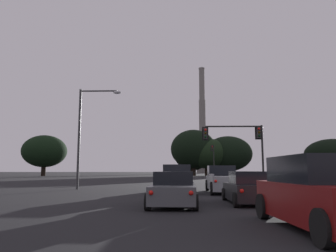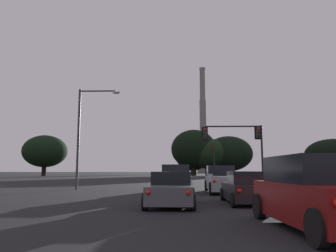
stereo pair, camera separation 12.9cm
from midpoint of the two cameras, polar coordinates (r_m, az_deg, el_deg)
The scene contains 15 objects.
pickup_truck_right_lane_front at distance 22.66m, azimuth 9.66°, elevation -9.33°, with size 2.30×5.54×1.82m.
suv_right_lane_third at distance 9.31m, azimuth 24.87°, elevation -10.62°, with size 2.29×4.97×1.86m.
suv_center_lane_front at distance 22.54m, azimuth 1.56°, elevation -9.21°, with size 2.16×4.93×1.86m.
sedan_center_lane_second at distance 14.32m, azimuth 0.94°, elevation -10.98°, with size 2.15×4.77×1.43m.
hatchback_right_lane_second at distance 15.34m, azimuth 13.79°, elevation -10.56°, with size 1.91×4.11×1.44m.
traffic_light_overhead_right at distance 30.61m, azimuth 12.74°, elevation -2.29°, with size 5.64×0.50×5.58m.
traffic_light_far_right at distance 66.69m, azimuth 7.98°, elevation -5.22°, with size 0.78×0.50×6.62m.
street_lamp at distance 27.07m, azimuth -14.01°, elevation -0.04°, with size 3.41×0.36×8.04m.
smokestack at distance 165.58m, azimuth 6.16°, elevation -0.86°, with size 6.22×6.22×53.98m.
treeline_left_mid at distance 92.43m, azimuth -20.61°, elevation -4.14°, with size 11.69×10.52×10.70m.
treeline_right_mid at distance 93.74m, azimuth 10.53°, elevation -4.76°, with size 13.56×12.20×11.04m.
treeline_center_right at distance 91.06m, azimuth 4.56°, elevation -4.02°, with size 12.55×11.30×12.69m.
treeline_far_left at distance 90.77m, azimuth 6.85°, elevation -4.76°, with size 11.30×10.17×10.27m.
treeline_far_right at distance 92.76m, azimuth 26.84°, elevation -4.49°, with size 13.81×12.43×9.41m.
treeline_center_left at distance 93.15m, azimuth 4.31°, elevation -4.36°, with size 10.64×9.57×12.50m.
Camera 2 is at (-0.06, -1.98, 1.48)m, focal length 35.00 mm.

